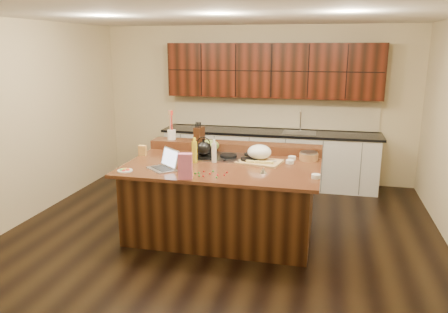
# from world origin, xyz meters

# --- Properties ---
(room) EXTENTS (5.52, 5.02, 2.72)m
(room) POSITION_xyz_m (0.00, 0.00, 1.35)
(room) COLOR black
(room) RESTS_ON ground
(island) EXTENTS (2.40, 1.60, 0.92)m
(island) POSITION_xyz_m (0.00, 0.00, 0.46)
(island) COLOR black
(island) RESTS_ON ground
(back_ledge) EXTENTS (2.40, 0.30, 0.12)m
(back_ledge) POSITION_xyz_m (0.00, 0.70, 0.98)
(back_ledge) COLOR black
(back_ledge) RESTS_ON island
(cooktop) EXTENTS (0.92, 0.52, 0.05)m
(cooktop) POSITION_xyz_m (0.00, 0.30, 0.94)
(cooktop) COLOR gray
(cooktop) RESTS_ON island
(back_counter) EXTENTS (3.70, 0.66, 2.40)m
(back_counter) POSITION_xyz_m (0.30, 2.23, 0.98)
(back_counter) COLOR silver
(back_counter) RESTS_ON ground
(kettle) EXTENTS (0.26, 0.26, 0.19)m
(kettle) POSITION_xyz_m (-0.30, 0.17, 1.06)
(kettle) COLOR black
(kettle) RESTS_ON cooktop
(green_bowl) EXTENTS (0.32, 0.32, 0.15)m
(green_bowl) POSITION_xyz_m (-0.30, 0.43, 1.04)
(green_bowl) COLOR olive
(green_bowl) RESTS_ON cooktop
(laptop) EXTENTS (0.44, 0.43, 0.24)m
(laptop) POSITION_xyz_m (-0.61, -0.39, 0.98)
(laptop) COLOR #B7B7BC
(laptop) RESTS_ON island
(oil_bottle) EXTENTS (0.07, 0.07, 0.27)m
(oil_bottle) POSITION_xyz_m (-0.36, -0.04, 1.06)
(oil_bottle) COLOR gold
(oil_bottle) RESTS_ON island
(vinegar_bottle) EXTENTS (0.07, 0.07, 0.25)m
(vinegar_bottle) POSITION_xyz_m (-0.13, 0.04, 1.04)
(vinegar_bottle) COLOR silver
(vinegar_bottle) RESTS_ON island
(wooden_tray) EXTENTS (0.60, 0.49, 0.21)m
(wooden_tray) POSITION_xyz_m (0.42, 0.21, 1.01)
(wooden_tray) COLOR tan
(wooden_tray) RESTS_ON island
(ramekin_a) EXTENTS (0.12, 0.12, 0.04)m
(ramekin_a) POSITION_xyz_m (1.15, -0.36, 0.94)
(ramekin_a) COLOR white
(ramekin_a) RESTS_ON island
(ramekin_b) EXTENTS (0.11, 0.11, 0.04)m
(ramekin_b) POSITION_xyz_m (0.81, 0.20, 0.94)
(ramekin_b) COLOR white
(ramekin_b) RESTS_ON island
(ramekin_c) EXTENTS (0.11, 0.11, 0.04)m
(ramekin_c) POSITION_xyz_m (0.82, 0.40, 0.94)
(ramekin_c) COLOR white
(ramekin_c) RESTS_ON island
(strainer_bowl) EXTENTS (0.29, 0.29, 0.09)m
(strainer_bowl) POSITION_xyz_m (1.03, 0.43, 0.97)
(strainer_bowl) COLOR #996B3F
(strainer_bowl) RESTS_ON island
(kitchen_timer) EXTENTS (0.11, 0.11, 0.07)m
(kitchen_timer) POSITION_xyz_m (0.55, -0.31, 0.96)
(kitchen_timer) COLOR silver
(kitchen_timer) RESTS_ON island
(pink_bag) EXTENTS (0.17, 0.11, 0.29)m
(pink_bag) POSITION_xyz_m (-0.26, -0.72, 1.06)
(pink_bag) COLOR #D5648E
(pink_bag) RESTS_ON island
(candy_plate) EXTENTS (0.21, 0.21, 0.01)m
(candy_plate) POSITION_xyz_m (-1.05, -0.59, 0.93)
(candy_plate) COLOR white
(candy_plate) RESTS_ON island
(package_box) EXTENTS (0.10, 0.07, 0.14)m
(package_box) POSITION_xyz_m (-1.15, 0.16, 0.99)
(package_box) COLOR gold
(package_box) RESTS_ON island
(utensil_crock) EXTENTS (0.15, 0.15, 0.14)m
(utensil_crock) POSITION_xyz_m (-0.93, 0.70, 1.11)
(utensil_crock) COLOR white
(utensil_crock) RESTS_ON back_ledge
(knife_block) EXTENTS (0.13, 0.18, 0.20)m
(knife_block) POSITION_xyz_m (-0.52, 0.70, 1.14)
(knife_block) COLOR black
(knife_block) RESTS_ON back_ledge
(gumdrop_0) EXTENTS (0.02, 0.02, 0.02)m
(gumdrop_0) POSITION_xyz_m (-0.13, -0.42, 0.93)
(gumdrop_0) COLOR red
(gumdrop_0) RESTS_ON island
(gumdrop_1) EXTENTS (0.02, 0.02, 0.02)m
(gumdrop_1) POSITION_xyz_m (0.07, -0.62, 0.93)
(gumdrop_1) COLOR #198C26
(gumdrop_1) RESTS_ON island
(gumdrop_2) EXTENTS (0.02, 0.02, 0.02)m
(gumdrop_2) POSITION_xyz_m (0.06, -0.52, 0.93)
(gumdrop_2) COLOR red
(gumdrop_2) RESTS_ON island
(gumdrop_3) EXTENTS (0.02, 0.02, 0.02)m
(gumdrop_3) POSITION_xyz_m (-0.13, -0.60, 0.93)
(gumdrop_3) COLOR #198C26
(gumdrop_3) RESTS_ON island
(gumdrop_4) EXTENTS (0.02, 0.02, 0.02)m
(gumdrop_4) POSITION_xyz_m (0.14, -0.40, 0.93)
(gumdrop_4) COLOR red
(gumdrop_4) RESTS_ON island
(gumdrop_5) EXTENTS (0.02, 0.02, 0.02)m
(gumdrop_5) POSITION_xyz_m (-0.20, -0.53, 0.93)
(gumdrop_5) COLOR #198C26
(gumdrop_5) RESTS_ON island
(gumdrop_6) EXTENTS (0.02, 0.02, 0.02)m
(gumdrop_6) POSITION_xyz_m (-0.04, -0.49, 0.93)
(gumdrop_6) COLOR red
(gumdrop_6) RESTS_ON island
(gumdrop_7) EXTENTS (0.02, 0.02, 0.02)m
(gumdrop_7) POSITION_xyz_m (-0.03, -0.39, 0.93)
(gumdrop_7) COLOR #198C26
(gumdrop_7) RESTS_ON island
(gumdrop_8) EXTENTS (0.02, 0.02, 0.02)m
(gumdrop_8) POSITION_xyz_m (-0.08, -0.60, 0.93)
(gumdrop_8) COLOR red
(gumdrop_8) RESTS_ON island
(gumdrop_9) EXTENTS (0.02, 0.02, 0.02)m
(gumdrop_9) POSITION_xyz_m (-0.17, -0.49, 0.93)
(gumdrop_9) COLOR #198C26
(gumdrop_9) RESTS_ON island
(gumdrop_10) EXTENTS (0.02, 0.02, 0.02)m
(gumdrop_10) POSITION_xyz_m (0.14, -0.50, 0.93)
(gumdrop_10) COLOR red
(gumdrop_10) RESTS_ON island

